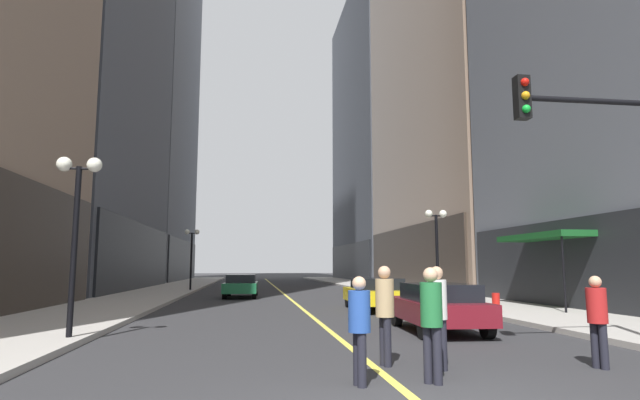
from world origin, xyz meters
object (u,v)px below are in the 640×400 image
object	(u,v)px
traffic_light_near_right	(624,171)
pedestrian_in_white_shirt	(437,309)
pedestrian_in_tan_trench	(385,307)
pedestrian_in_green_parka	(431,315)
car_green	(241,285)
pedestrian_in_red_jacket	(597,314)
fire_hydrant_right	(496,304)
street_lamp_right_mid	(437,235)
car_yellow	(376,293)
street_lamp_left_near	(77,205)
street_lamp_left_far	(192,246)
pedestrian_in_blue_hoodie	(359,322)
car_maroon	(438,306)

from	to	relation	value
traffic_light_near_right	pedestrian_in_white_shirt	bearing A→B (deg)	-171.83
pedestrian_in_tan_trench	pedestrian_in_green_parka	xyz separation A→B (m)	(0.35, -1.49, -0.02)
car_green	pedestrian_in_red_jacket	distance (m)	23.03
pedestrian_in_red_jacket	car_green	bearing A→B (deg)	106.74
pedestrian_in_red_jacket	pedestrian_in_green_parka	xyz separation A→B (m)	(-3.34, -0.74, 0.10)
pedestrian_in_green_parka	traffic_light_near_right	distance (m)	5.72
fire_hydrant_right	street_lamp_right_mid	bearing A→B (deg)	96.17
fire_hydrant_right	pedestrian_in_tan_trench	bearing A→B (deg)	-126.31
car_yellow	street_lamp_left_near	size ratio (longest dim) A/B	1.06
car_yellow	pedestrian_in_red_jacket	world-z (taller)	pedestrian_in_red_jacket
pedestrian_in_white_shirt	street_lamp_left_far	world-z (taller)	street_lamp_left_far
pedestrian_in_blue_hoodie	street_lamp_left_far	world-z (taller)	street_lamp_left_far
pedestrian_in_blue_hoodie	fire_hydrant_right	size ratio (longest dim) A/B	2.04
pedestrian_in_green_parka	street_lamp_right_mid	xyz separation A→B (m)	(5.83, 15.20, 2.22)
car_maroon	pedestrian_in_green_parka	bearing A→B (deg)	-111.43
pedestrian_in_white_shirt	traffic_light_near_right	bearing A→B (deg)	8.17
pedestrian_in_tan_trench	street_lamp_right_mid	bearing A→B (deg)	65.75
street_lamp_right_mid	car_maroon	bearing A→B (deg)	-110.68
pedestrian_in_red_jacket	pedestrian_in_tan_trench	xyz separation A→B (m)	(-3.68, 0.75, 0.11)
pedestrian_in_red_jacket	pedestrian_in_white_shirt	size ratio (longest dim) A/B	0.91
pedestrian_in_white_shirt	pedestrian_in_red_jacket	bearing A→B (deg)	-5.06
pedestrian_in_tan_trench	pedestrian_in_white_shirt	bearing A→B (deg)	-31.46
pedestrian_in_white_shirt	traffic_light_near_right	size ratio (longest dim) A/B	0.32
pedestrian_in_tan_trench	pedestrian_in_green_parka	bearing A→B (deg)	-76.81
car_green	pedestrian_in_white_shirt	distance (m)	22.12
car_yellow	car_green	bearing A→B (deg)	119.98
street_lamp_left_near	fire_hydrant_right	xyz separation A→B (m)	(13.30, 5.46, -2.86)
car_yellow	car_maroon	bearing A→B (deg)	-89.95
pedestrian_in_white_shirt	street_lamp_left_near	world-z (taller)	street_lamp_left_near
pedestrian_in_red_jacket	pedestrian_in_blue_hoodie	distance (m)	4.54
pedestrian_in_tan_trench	pedestrian_in_blue_hoodie	xyz separation A→B (m)	(-0.79, -1.48, -0.10)
street_lamp_left_far	pedestrian_in_red_jacket	bearing A→B (deg)	-70.47
pedestrian_in_tan_trench	pedestrian_in_blue_hoodie	size ratio (longest dim) A/B	1.10
pedestrian_in_tan_trench	pedestrian_in_green_parka	size ratio (longest dim) A/B	1.01
traffic_light_near_right	street_lamp_left_far	size ratio (longest dim) A/B	1.28
car_maroon	fire_hydrant_right	size ratio (longest dim) A/B	5.27
street_lamp_left_far	pedestrian_in_green_parka	bearing A→B (deg)	-76.83
street_lamp_left_far	fire_hydrant_right	xyz separation A→B (m)	(13.30, -19.23, -2.86)
pedestrian_in_blue_hoodie	street_lamp_left_far	size ratio (longest dim) A/B	0.37
car_green	street_lamp_left_far	world-z (taller)	street_lamp_left_far
car_green	pedestrian_in_green_parka	bearing A→B (deg)	-81.77
pedestrian_in_green_parka	street_lamp_left_near	xyz separation A→B (m)	(-6.97, 5.11, 2.22)
street_lamp_right_mid	street_lamp_left_far	bearing A→B (deg)	131.25
street_lamp_left_far	street_lamp_right_mid	distance (m)	19.42
pedestrian_in_blue_hoodie	pedestrian_in_white_shirt	bearing A→B (deg)	31.34
car_yellow	fire_hydrant_right	world-z (taller)	car_yellow
car_maroon	car_green	distance (m)	17.75
car_maroon	pedestrian_in_green_parka	size ratio (longest dim) A/B	2.38
car_yellow	pedestrian_in_white_shirt	distance (m)	12.19
pedestrian_in_white_shirt	fire_hydrant_right	xyz separation A→B (m)	(5.86, 9.58, -0.65)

